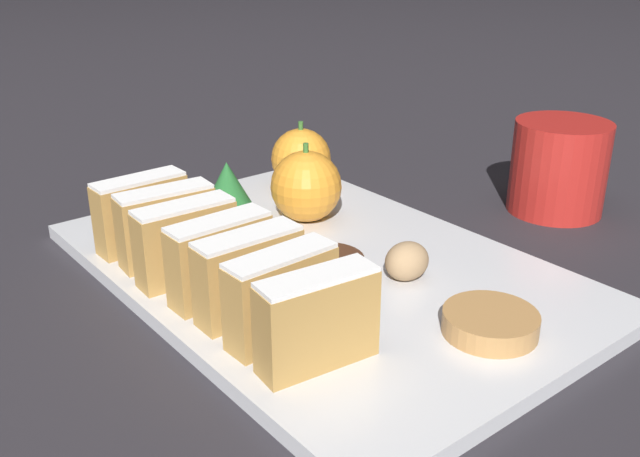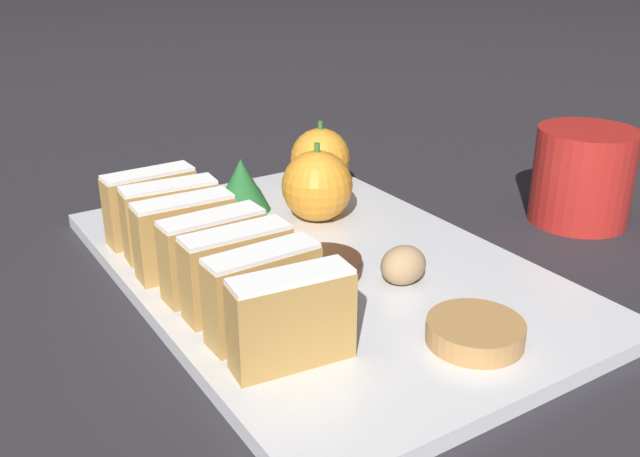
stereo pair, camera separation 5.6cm
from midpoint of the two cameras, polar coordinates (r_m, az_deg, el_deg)
The scene contains 16 objects.
ground_plane at distance 0.58m, azimuth 2.78°, elevation -3.86°, with size 6.00×6.00×0.00m, color #28262B.
serving_platter at distance 0.58m, azimuth 2.79°, elevation -3.33°, with size 0.29×0.43×0.01m.
stollen_slice_front at distance 0.44m, azimuth 1.45°, elevation -7.37°, with size 0.08×0.03×0.06m.
stollen_slice_second at distance 0.46m, azimuth -1.11°, elevation -5.32°, with size 0.08×0.03×0.06m.
stollen_slice_third at distance 0.49m, azimuth -3.40°, elevation -3.52°, with size 0.08×0.03×0.06m.
stollen_slice_fourth at distance 0.52m, azimuth -5.65°, elevation -1.98°, with size 0.08×0.03×0.06m.
stollen_slice_fifth at distance 0.55m, azimuth -7.88°, elevation -0.66°, with size 0.08×0.03×0.06m.
stollen_slice_sixth at distance 0.59m, azimuth -9.15°, elevation 0.69°, with size 0.08×0.03×0.06m.
stollen_slice_back at distance 0.62m, azimuth -10.86°, elevation 1.76°, with size 0.08×0.03×0.06m.
orange_near at distance 0.65m, azimuth 2.26°, elevation 3.38°, with size 0.07×0.07×0.07m.
orange_far at distance 0.74m, azimuth 2.23°, elevation 5.62°, with size 0.06×0.06×0.07m.
walnut at distance 0.55m, azimuth 9.64°, elevation -2.98°, with size 0.04×0.03×0.03m.
chocolate_cookie at distance 0.56m, azimuth 3.25°, elevation -3.05°, with size 0.06×0.06×0.01m.
gingerbread_cookie at distance 0.49m, azimuth 15.64°, elevation -8.07°, with size 0.06×0.06×0.02m.
evergreen_sprig at distance 0.68m, azimuth -3.63°, elevation 3.53°, with size 0.05×0.05×0.05m.
coffee_mug at distance 0.73m, azimuth 22.46°, elevation 3.90°, with size 0.12×0.09×0.09m.
Camera 2 is at (-0.28, -0.44, 0.26)m, focal length 40.00 mm.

